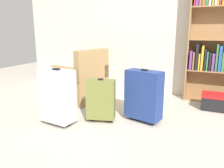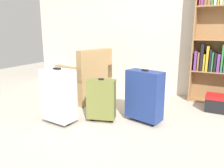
# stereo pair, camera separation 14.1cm
# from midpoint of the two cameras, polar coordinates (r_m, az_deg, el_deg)

# --- Properties ---
(ground_plane) EXTENTS (10.47, 10.47, 0.00)m
(ground_plane) POSITION_cam_midpoint_polar(r_m,az_deg,el_deg) (2.62, -2.19, -13.97)
(ground_plane) COLOR #B2A899
(back_wall) EXTENTS (5.98, 0.10, 2.60)m
(back_wall) POSITION_cam_midpoint_polar(r_m,az_deg,el_deg) (4.42, 11.03, 14.49)
(back_wall) COLOR beige
(back_wall) RESTS_ON ground
(bookshelf) EXTENTS (0.90, 0.26, 2.08)m
(bookshelf) POSITION_cam_midpoint_polar(r_m,az_deg,el_deg) (4.11, 24.20, 11.44)
(bookshelf) COLOR olive
(bookshelf) RESTS_ON ground
(armchair) EXTENTS (0.85, 0.85, 0.90)m
(armchair) POSITION_cam_midpoint_polar(r_m,az_deg,el_deg) (3.97, -8.55, 0.40)
(armchair) COLOR #9E7A4C
(armchair) RESTS_ON ground
(mug) EXTENTS (0.12, 0.08, 0.10)m
(mug) POSITION_cam_midpoint_polar(r_m,az_deg,el_deg) (3.69, -1.83, -4.80)
(mug) COLOR #1959A5
(mug) RESTS_ON ground
(storage_box) EXTENTS (0.50, 0.30, 0.25)m
(storage_box) POSITION_cam_midpoint_polar(r_m,az_deg,el_deg) (3.82, 24.48, -4.10)
(storage_box) COLOR black
(storage_box) RESTS_ON ground
(suitcase_olive) EXTENTS (0.41, 0.28, 0.59)m
(suitcase_olive) POSITION_cam_midpoint_polar(r_m,az_deg,el_deg) (3.00, -4.19, -3.92)
(suitcase_olive) COLOR brown
(suitcase_olive) RESTS_ON ground
(suitcase_silver) EXTENTS (0.45, 0.30, 0.74)m
(suitcase_silver) POSITION_cam_midpoint_polar(r_m,az_deg,el_deg) (2.99, -14.90, -2.91)
(suitcase_silver) COLOR #B7BABF
(suitcase_silver) RESTS_ON ground
(suitcase_navy_blue) EXTENTS (0.52, 0.33, 0.72)m
(suitcase_navy_blue) POSITION_cam_midpoint_polar(r_m,az_deg,el_deg) (3.01, 6.67, -2.72)
(suitcase_navy_blue) COLOR navy
(suitcase_navy_blue) RESTS_ON ground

